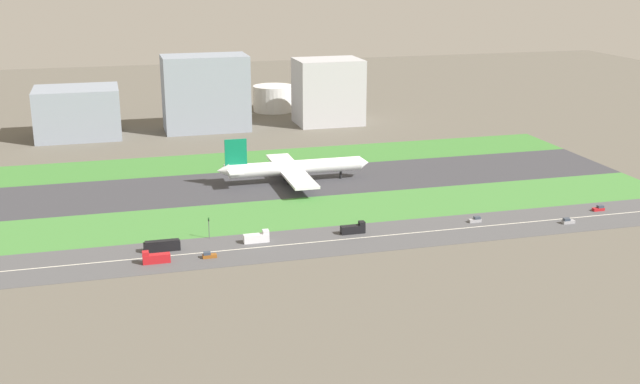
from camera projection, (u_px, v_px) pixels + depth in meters
name	position (u px, v px, depth m)	size (l,w,h in m)	color
ground_plane	(298.00, 182.00, 331.92)	(800.00, 800.00, 0.00)	#5B564C
runway	(298.00, 182.00, 331.90)	(280.00, 46.00, 0.10)	#38383D
grass_median_north	(277.00, 159.00, 369.82)	(280.00, 36.00, 0.10)	#3D7A33
grass_median_south	(324.00, 211.00, 293.98)	(280.00, 36.00, 0.10)	#427F38
highway	(350.00, 239.00, 264.38)	(280.00, 28.00, 0.10)	#4C4C4F
highway_centerline	(350.00, 239.00, 264.37)	(266.00, 0.50, 0.01)	silver
airliner	(292.00, 168.00, 329.49)	(65.00, 56.00, 19.70)	white
car_2	(209.00, 255.00, 247.48)	(4.40, 1.80, 2.00)	brown
bus_0	(162.00, 246.00, 253.04)	(11.60, 2.50, 3.50)	black
truck_0	(156.00, 258.00, 243.14)	(8.40, 2.50, 4.00)	#B2191E
car_0	(475.00, 220.00, 280.94)	(4.40, 1.80, 2.00)	#99999E
truck_1	(257.00, 238.00, 260.87)	(8.40, 2.50, 4.00)	silver
car_1	(599.00, 209.00, 293.55)	(4.40, 1.80, 2.00)	#B2191E
car_3	(568.00, 221.00, 279.46)	(4.40, 1.80, 2.00)	#99999E
truck_2	(354.00, 229.00, 269.27)	(8.40, 2.50, 4.00)	black
traffic_light	(209.00, 226.00, 263.80)	(0.36, 0.50, 7.20)	#4C4C51
terminal_building	(78.00, 113.00, 410.99)	(42.61, 33.38, 25.93)	gray
hangar_building	(206.00, 93.00, 425.75)	(45.18, 25.03, 40.49)	gray
office_tower	(328.00, 92.00, 443.63)	(36.16, 27.59, 36.26)	#B2B2B7
fuel_tank_west	(274.00, 98.00, 482.69)	(24.82, 24.82, 15.50)	silver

